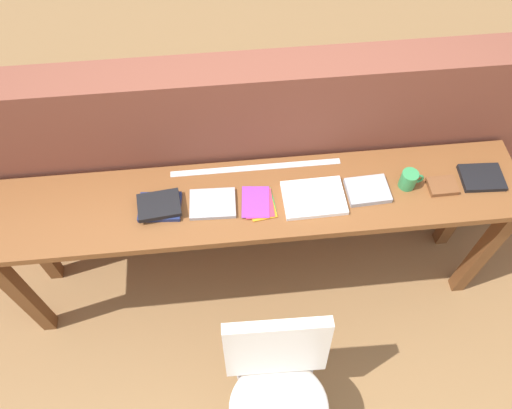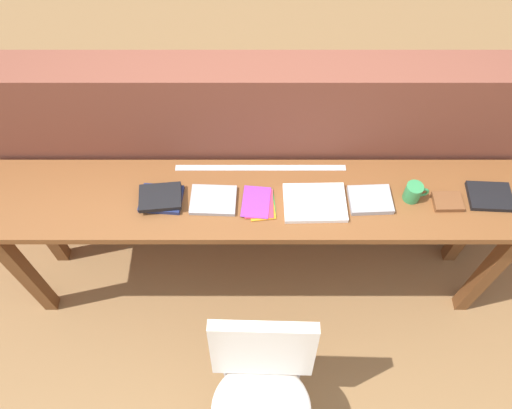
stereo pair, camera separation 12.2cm
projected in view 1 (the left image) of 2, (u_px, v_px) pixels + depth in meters
ground_plane at (260, 327)px, 2.84m from camera, size 40.00×40.00×0.00m
brick_wall_back at (249, 166)px, 2.63m from camera, size 6.00×0.20×1.35m
sideboard at (255, 214)px, 2.39m from camera, size 2.50×0.44×0.88m
chair_white_moulded at (278, 387)px, 2.16m from camera, size 0.45×0.46×0.89m
book_stack_leftmost at (160, 206)px, 2.22m from camera, size 0.20×0.17×0.05m
magazine_cycling at (213, 204)px, 2.24m from camera, size 0.21×0.16×0.02m
pamphlet_pile_colourful at (259, 203)px, 2.25m from camera, size 0.16×0.19×0.01m
book_open_centre at (314, 198)px, 2.26m from camera, size 0.28×0.21×0.02m
book_grey_hardcover at (368, 190)px, 2.28m from camera, size 0.20×0.16×0.03m
mug at (409, 180)px, 2.27m from camera, size 0.11×0.08×0.09m
leather_journal_brown at (442, 186)px, 2.29m from camera, size 0.13×0.10×0.02m
book_repair_rightmost at (482, 178)px, 2.32m from camera, size 0.20×0.16×0.02m
ruler_metal_back_edge at (256, 168)px, 2.36m from camera, size 0.81×0.03×0.00m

